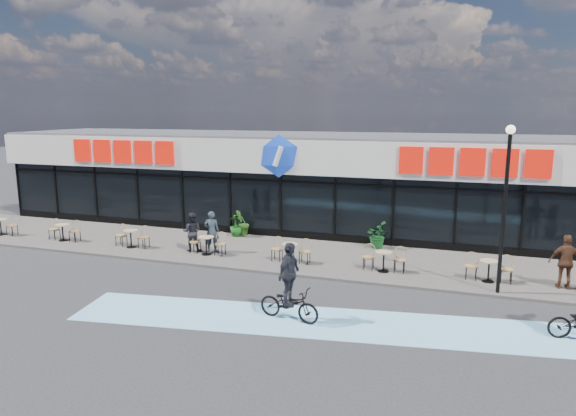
{
  "coord_description": "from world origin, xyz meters",
  "views": [
    {
      "loc": [
        7.37,
        -14.5,
        5.84
      ],
      "look_at": [
        1.47,
        3.5,
        2.17
      ],
      "focal_mm": 32.0,
      "sensor_mm": 36.0,
      "label": 1
    }
  ],
  "objects_px": {
    "potted_plant_mid": "(236,225)",
    "pedestrian_c": "(566,262)",
    "bistro_set_0": "(2,225)",
    "lamp_post": "(505,196)",
    "patron_right": "(192,232)",
    "potted_plant_right": "(377,235)",
    "potted_plant_left": "(242,223)",
    "patron_left": "(212,231)",
    "cyclist_a": "(289,291)"
  },
  "relations": [
    {
      "from": "potted_plant_mid",
      "to": "patron_right",
      "type": "relative_size",
      "value": 0.65
    },
    {
      "from": "potted_plant_left",
      "to": "pedestrian_c",
      "type": "height_order",
      "value": "pedestrian_c"
    },
    {
      "from": "lamp_post",
      "to": "pedestrian_c",
      "type": "bearing_deg",
      "value": 27.49
    },
    {
      "from": "potted_plant_mid",
      "to": "patron_right",
      "type": "height_order",
      "value": "patron_right"
    },
    {
      "from": "bistro_set_0",
      "to": "patron_right",
      "type": "bearing_deg",
      "value": 1.31
    },
    {
      "from": "potted_plant_mid",
      "to": "pedestrian_c",
      "type": "relative_size",
      "value": 0.59
    },
    {
      "from": "patron_right",
      "to": "cyclist_a",
      "type": "xyz_separation_m",
      "value": [
        5.87,
        -5.22,
        -0.05
      ]
    },
    {
      "from": "potted_plant_left",
      "to": "lamp_post",
      "type": "bearing_deg",
      "value": -21.99
    },
    {
      "from": "patron_right",
      "to": "pedestrian_c",
      "type": "bearing_deg",
      "value": 161.69
    },
    {
      "from": "lamp_post",
      "to": "patron_right",
      "type": "bearing_deg",
      "value": 173.53
    },
    {
      "from": "potted_plant_right",
      "to": "pedestrian_c",
      "type": "height_order",
      "value": "pedestrian_c"
    },
    {
      "from": "patron_left",
      "to": "patron_right",
      "type": "distance_m",
      "value": 0.83
    },
    {
      "from": "lamp_post",
      "to": "cyclist_a",
      "type": "xyz_separation_m",
      "value": [
        -5.7,
        -3.91,
        -2.37
      ]
    },
    {
      "from": "bistro_set_0",
      "to": "cyclist_a",
      "type": "distance_m",
      "value": 16.4
    },
    {
      "from": "patron_right",
      "to": "pedestrian_c",
      "type": "height_order",
      "value": "pedestrian_c"
    },
    {
      "from": "bistro_set_0",
      "to": "pedestrian_c",
      "type": "xyz_separation_m",
      "value": [
        23.39,
        -0.02,
        0.44
      ]
    },
    {
      "from": "potted_plant_left",
      "to": "potted_plant_mid",
      "type": "bearing_deg",
      "value": -158.19
    },
    {
      "from": "potted_plant_left",
      "to": "potted_plant_right",
      "type": "xyz_separation_m",
      "value": [
        6.15,
        -0.11,
        -0.05
      ]
    },
    {
      "from": "bistro_set_0",
      "to": "potted_plant_mid",
      "type": "distance_m",
      "value": 10.89
    },
    {
      "from": "potted_plant_right",
      "to": "patron_left",
      "type": "xyz_separation_m",
      "value": [
        -6.29,
        -2.7,
        0.3
      ]
    },
    {
      "from": "lamp_post",
      "to": "potted_plant_left",
      "type": "bearing_deg",
      "value": 158.01
    },
    {
      "from": "potted_plant_mid",
      "to": "potted_plant_right",
      "type": "xyz_separation_m",
      "value": [
        6.41,
        -0.01,
        0.01
      ]
    },
    {
      "from": "lamp_post",
      "to": "potted_plant_mid",
      "type": "height_order",
      "value": "lamp_post"
    },
    {
      "from": "pedestrian_c",
      "to": "lamp_post",
      "type": "bearing_deg",
      "value": 23.41
    },
    {
      "from": "bistro_set_0",
      "to": "pedestrian_c",
      "type": "bearing_deg",
      "value": -0.04
    },
    {
      "from": "pedestrian_c",
      "to": "cyclist_a",
      "type": "bearing_deg",
      "value": 28.61
    },
    {
      "from": "lamp_post",
      "to": "cyclist_a",
      "type": "distance_m",
      "value": 7.31
    },
    {
      "from": "patron_right",
      "to": "lamp_post",
      "type": "bearing_deg",
      "value": 156.21
    },
    {
      "from": "potted_plant_left",
      "to": "potted_plant_right",
      "type": "height_order",
      "value": "potted_plant_left"
    },
    {
      "from": "potted_plant_mid",
      "to": "patron_right",
      "type": "bearing_deg",
      "value": -103.52
    },
    {
      "from": "bistro_set_0",
      "to": "potted_plant_left",
      "type": "relative_size",
      "value": 1.3
    },
    {
      "from": "lamp_post",
      "to": "potted_plant_mid",
      "type": "bearing_deg",
      "value": 158.95
    },
    {
      "from": "lamp_post",
      "to": "potted_plant_left",
      "type": "relative_size",
      "value": 4.45
    },
    {
      "from": "bistro_set_0",
      "to": "potted_plant_mid",
      "type": "relative_size",
      "value": 1.47
    },
    {
      "from": "potted_plant_left",
      "to": "potted_plant_mid",
      "type": "distance_m",
      "value": 0.29
    },
    {
      "from": "potted_plant_mid",
      "to": "cyclist_a",
      "type": "xyz_separation_m",
      "value": [
        5.18,
        -8.1,
        0.23
      ]
    },
    {
      "from": "potted_plant_left",
      "to": "pedestrian_c",
      "type": "bearing_deg",
      "value": -14.22
    },
    {
      "from": "potted_plant_left",
      "to": "potted_plant_mid",
      "type": "xyz_separation_m",
      "value": [
        -0.26,
        -0.1,
        -0.07
      ]
    },
    {
      "from": "potted_plant_left",
      "to": "patron_right",
      "type": "distance_m",
      "value": 3.13
    },
    {
      "from": "patron_left",
      "to": "potted_plant_left",
      "type": "bearing_deg",
      "value": -112.7
    },
    {
      "from": "bistro_set_0",
      "to": "patron_left",
      "type": "relative_size",
      "value": 0.92
    },
    {
      "from": "potted_plant_right",
      "to": "patron_right",
      "type": "height_order",
      "value": "patron_right"
    },
    {
      "from": "bistro_set_0",
      "to": "patron_right",
      "type": "height_order",
      "value": "patron_right"
    },
    {
      "from": "pedestrian_c",
      "to": "cyclist_a",
      "type": "distance_m",
      "value": 9.24
    },
    {
      "from": "lamp_post",
      "to": "potted_plant_right",
      "type": "height_order",
      "value": "lamp_post"
    },
    {
      "from": "lamp_post",
      "to": "potted_plant_left",
      "type": "xyz_separation_m",
      "value": [
        -10.63,
        4.29,
        -2.53
      ]
    },
    {
      "from": "bistro_set_0",
      "to": "potted_plant_mid",
      "type": "height_order",
      "value": "potted_plant_mid"
    },
    {
      "from": "lamp_post",
      "to": "cyclist_a",
      "type": "height_order",
      "value": "lamp_post"
    },
    {
      "from": "bistro_set_0",
      "to": "cyclist_a",
      "type": "xyz_separation_m",
      "value": [
        15.62,
        -5.0,
        0.29
      ]
    },
    {
      "from": "patron_right",
      "to": "potted_plant_left",
      "type": "bearing_deg",
      "value": -125.0
    }
  ]
}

